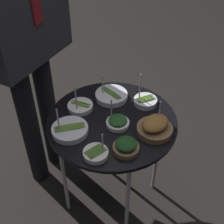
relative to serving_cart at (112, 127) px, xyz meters
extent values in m
plane|color=black|center=(0.00, 0.00, -0.59)|extent=(8.00, 8.00, 0.00)
cylinder|color=black|center=(0.00, 0.00, 0.04)|extent=(0.64, 0.64, 0.02)
cylinder|color=#B7B7BC|center=(0.19, -0.19, -0.28)|extent=(0.02, 0.02, 0.62)
cylinder|color=#B7B7BC|center=(-0.19, -0.19, -0.28)|extent=(0.02, 0.02, 0.62)
cylinder|color=#B7B7BC|center=(0.19, 0.19, -0.28)|extent=(0.02, 0.02, 0.62)
cylinder|color=#B7B7BC|center=(-0.19, 0.19, -0.28)|extent=(0.02, 0.02, 0.62)
cylinder|color=white|center=(-0.02, -0.04, 0.06)|extent=(0.11, 0.11, 0.02)
ellipsoid|color=#1E4C1E|center=(-0.02, -0.04, 0.08)|extent=(0.09, 0.09, 0.02)
cylinder|color=#ADADB2|center=(-0.03, -0.01, 0.12)|extent=(0.01, 0.01, 0.15)
cylinder|color=silver|center=(0.19, -0.09, 0.06)|extent=(0.12, 0.12, 0.03)
ellipsoid|color=olive|center=(0.20, -0.08, 0.08)|extent=(0.09, 0.07, 0.01)
ellipsoid|color=olive|center=(0.20, -0.09, 0.08)|extent=(0.09, 0.07, 0.01)
ellipsoid|color=olive|center=(0.19, -0.09, 0.08)|extent=(0.09, 0.07, 0.01)
ellipsoid|color=olive|center=(0.18, -0.10, 0.08)|extent=(0.09, 0.07, 0.01)
cylinder|color=#ADADB2|center=(0.18, -0.06, 0.14)|extent=(0.01, 0.01, 0.18)
cylinder|color=silver|center=(0.15, 0.09, 0.06)|extent=(0.17, 0.17, 0.03)
ellipsoid|color=#5B8938|center=(0.16, 0.08, 0.08)|extent=(0.06, 0.14, 0.01)
ellipsoid|color=#5B8938|center=(0.15, 0.09, 0.08)|extent=(0.06, 0.14, 0.01)
ellipsoid|color=#5B8938|center=(0.14, 0.09, 0.08)|extent=(0.06, 0.14, 0.01)
cylinder|color=#ADADB2|center=(0.14, 0.13, 0.12)|extent=(0.01, 0.01, 0.13)
cylinder|color=white|center=(0.00, 0.18, 0.06)|extent=(0.13, 0.13, 0.02)
ellipsoid|color=olive|center=(0.01, 0.18, 0.08)|extent=(0.02, 0.11, 0.01)
ellipsoid|color=olive|center=(0.00, 0.18, 0.08)|extent=(0.02, 0.11, 0.01)
ellipsoid|color=olive|center=(-0.01, 0.18, 0.08)|extent=(0.02, 0.11, 0.01)
cylinder|color=#ADADB2|center=(-0.03, 0.18, 0.13)|extent=(0.01, 0.01, 0.15)
cylinder|color=silver|center=(-0.24, -0.05, 0.06)|extent=(0.11, 0.11, 0.02)
ellipsoid|color=#5B8938|center=(-0.23, -0.03, 0.08)|extent=(0.09, 0.04, 0.01)
ellipsoid|color=#5B8938|center=(-0.23, -0.04, 0.08)|extent=(0.09, 0.04, 0.01)
ellipsoid|color=#5B8938|center=(-0.24, -0.05, 0.08)|extent=(0.09, 0.04, 0.01)
ellipsoid|color=#5B8938|center=(-0.24, -0.06, 0.08)|extent=(0.09, 0.04, 0.01)
ellipsoid|color=#5B8938|center=(-0.24, -0.07, 0.08)|extent=(0.09, 0.04, 0.01)
cylinder|color=#ADADB2|center=(-0.22, -0.07, 0.11)|extent=(0.01, 0.01, 0.12)
cylinder|color=silver|center=(-0.17, 0.13, 0.06)|extent=(0.17, 0.17, 0.03)
ellipsoid|color=olive|center=(-0.16, 0.14, 0.08)|extent=(0.11, 0.11, 0.01)
ellipsoid|color=olive|center=(-0.17, 0.13, 0.08)|extent=(0.11, 0.11, 0.01)
ellipsoid|color=olive|center=(-0.17, 0.13, 0.08)|extent=(0.11, 0.11, 0.01)
ellipsoid|color=olive|center=(-0.18, 0.12, 0.08)|extent=(0.11, 0.11, 0.01)
cylinder|color=#ADADB2|center=(-0.20, 0.16, 0.12)|extent=(0.01, 0.01, 0.15)
cylinder|color=brown|center=(-0.15, -0.15, 0.06)|extent=(0.12, 0.12, 0.02)
ellipsoid|color=#194219|center=(-0.15, -0.15, 0.09)|extent=(0.09, 0.09, 0.03)
cylinder|color=brown|center=(0.02, -0.21, 0.06)|extent=(0.17, 0.17, 0.03)
ellipsoid|color=#93602D|center=(0.02, -0.21, 0.10)|extent=(0.16, 0.14, 0.05)
cylinder|color=#ADADB2|center=(0.07, -0.21, 0.12)|extent=(0.01, 0.01, 0.15)
cylinder|color=black|center=(-0.08, 0.49, -0.17)|extent=(0.11, 0.11, 0.85)
cylinder|color=black|center=(0.09, 0.49, -0.17)|extent=(0.11, 0.11, 0.85)
camera|label=1|loc=(-0.99, -0.54, 1.06)|focal=50.00mm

